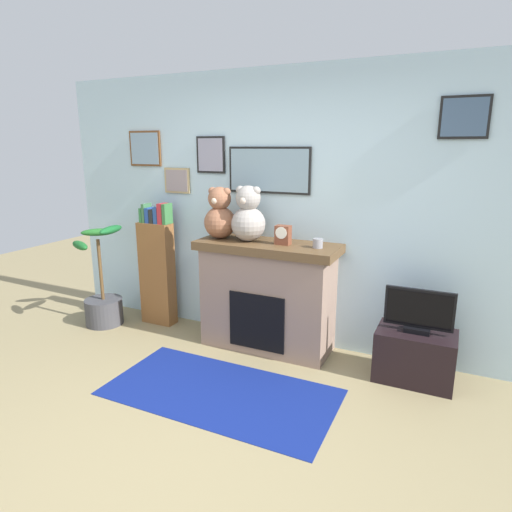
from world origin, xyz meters
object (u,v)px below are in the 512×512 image
object	(u,v)px
bookshelf	(157,268)
teddy_bear_brown	(220,215)
tv_stand	(415,356)
fireplace	(268,295)
potted_plant	(103,299)
teddy_bear_cream	(248,216)
candle_jar	(318,243)
mantel_clock	(283,235)
television	(419,312)

from	to	relation	value
bookshelf	teddy_bear_brown	bearing A→B (deg)	-4.42
tv_stand	teddy_bear_brown	xyz separation A→B (m)	(-1.85, 0.04, 1.04)
fireplace	tv_stand	size ratio (longest dim) A/B	2.14
potted_plant	teddy_bear_cream	world-z (taller)	teddy_bear_cream
candle_jar	mantel_clock	distance (m)	0.33
teddy_bear_cream	television	bearing A→B (deg)	-1.38
television	candle_jar	bearing A→B (deg)	177.51
fireplace	tv_stand	distance (m)	1.39
potted_plant	tv_stand	world-z (taller)	potted_plant
tv_stand	bookshelf	bearing A→B (deg)	177.86
bookshelf	tv_stand	xyz separation A→B (m)	(2.68, -0.10, -0.41)
candle_jar	television	bearing A→B (deg)	-2.49
potted_plant	television	distance (m)	3.22
fireplace	teddy_bear_cream	xyz separation A→B (m)	(-0.19, -0.02, 0.74)
candle_jar	teddy_bear_cream	bearing A→B (deg)	-179.94
potted_plant	teddy_bear_brown	distance (m)	1.68
teddy_bear_cream	teddy_bear_brown	bearing A→B (deg)	179.99
mantel_clock	teddy_bear_cream	bearing A→B (deg)	179.86
potted_plant	teddy_bear_brown	bearing A→B (deg)	9.76
television	teddy_bear_cream	size ratio (longest dim) A/B	1.05
fireplace	teddy_bear_brown	distance (m)	0.88
tv_stand	mantel_clock	xyz separation A→B (m)	(-1.20, 0.04, 0.91)
fireplace	television	distance (m)	1.36
tv_stand	teddy_bear_brown	size ratio (longest dim) A/B	1.27
tv_stand	mantel_clock	size ratio (longest dim) A/B	3.61
television	teddy_bear_brown	distance (m)	1.96
mantel_clock	teddy_bear_brown	distance (m)	0.66
tv_stand	candle_jar	world-z (taller)	candle_jar
fireplace	mantel_clock	xyz separation A→B (m)	(0.16, -0.02, 0.60)
bookshelf	teddy_bear_cream	world-z (taller)	teddy_bear_cream
bookshelf	potted_plant	world-z (taller)	bookshelf
fireplace	mantel_clock	bearing A→B (deg)	-7.04
bookshelf	candle_jar	xyz separation A→B (m)	(1.80, -0.06, 0.46)
mantel_clock	teddy_bear_brown	xyz separation A→B (m)	(-0.65, 0.00, 0.13)
television	teddy_bear_brown	xyz separation A→B (m)	(-1.85, 0.04, 0.66)
potted_plant	bookshelf	bearing A→B (deg)	29.59
potted_plant	teddy_bear_cream	bearing A→B (deg)	8.01
television	teddy_bear_cream	xyz separation A→B (m)	(-1.55, 0.04, 0.67)
bookshelf	teddy_bear_cream	bearing A→B (deg)	-3.24
fireplace	teddy_bear_brown	xyz separation A→B (m)	(-0.49, -0.02, 0.73)
mantel_clock	candle_jar	bearing A→B (deg)	0.27
bookshelf	mantel_clock	size ratio (longest dim) A/B	7.68
television	candle_jar	xyz separation A→B (m)	(-0.88, 0.04, 0.48)
bookshelf	teddy_bear_brown	xyz separation A→B (m)	(0.83, -0.06, 0.64)
bookshelf	television	world-z (taller)	bookshelf
potted_plant	teddy_bear_cream	distance (m)	1.94
mantel_clock	teddy_bear_brown	size ratio (longest dim) A/B	0.35
television	candle_jar	size ratio (longest dim) A/B	6.06
tv_stand	mantel_clock	bearing A→B (deg)	178.33
bookshelf	candle_jar	world-z (taller)	bookshelf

